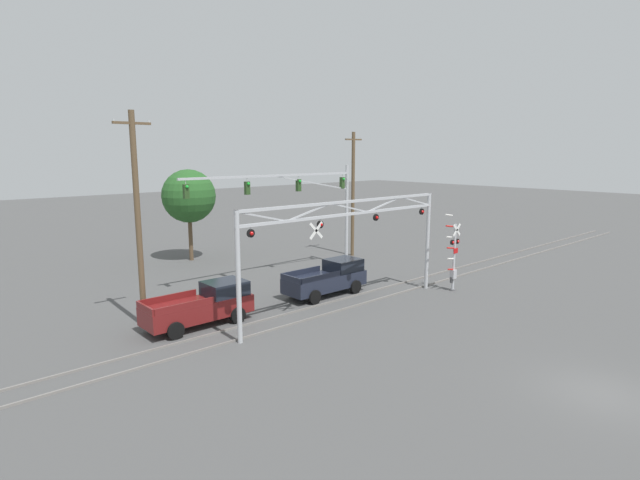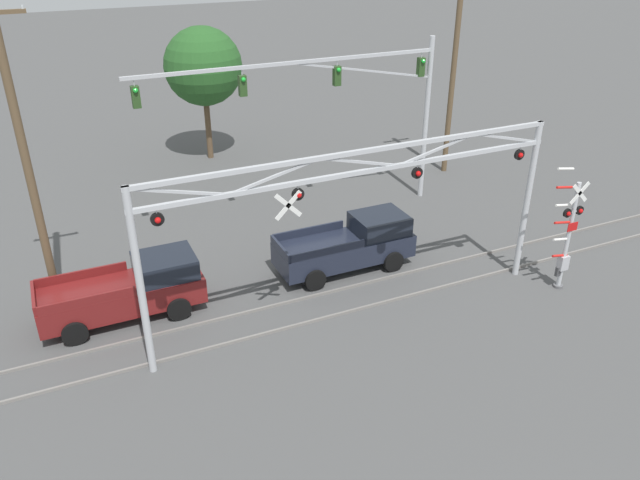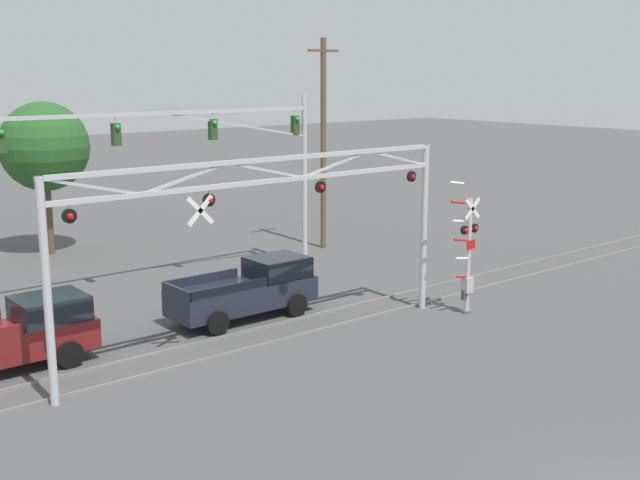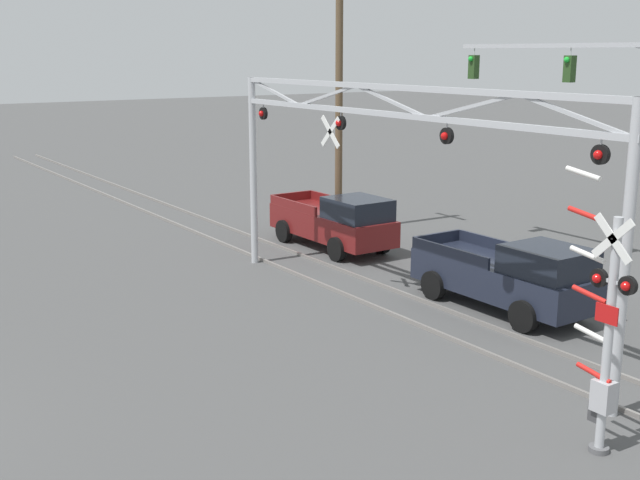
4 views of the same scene
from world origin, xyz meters
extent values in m
cube|color=gray|center=(0.00, 13.08, 0.05)|extent=(80.00, 0.08, 0.10)
cube|color=gray|center=(0.00, 14.51, 0.05)|extent=(80.00, 0.08, 0.10)
cylinder|color=#B7BABF|center=(-6.96, 12.79, 3.03)|extent=(0.23, 0.23, 6.06)
cylinder|color=#B7BABF|center=(6.96, 12.79, 3.03)|extent=(0.23, 0.23, 6.06)
cube|color=#B7BABF|center=(0.00, 12.79, 5.33)|extent=(14.14, 0.14, 0.14)
cube|color=#B7BABF|center=(0.00, 12.79, 5.99)|extent=(14.14, 0.14, 0.14)
cube|color=#B7BABF|center=(-5.57, 12.79, 5.66)|extent=(2.80, 0.08, 0.74)
cube|color=#B7BABF|center=(-2.78, 12.79, 5.66)|extent=(2.80, 0.08, 0.74)
cube|color=#B7BABF|center=(0.00, 12.79, 5.66)|extent=(2.80, 0.08, 0.74)
cube|color=#B7BABF|center=(2.78, 12.79, 5.66)|extent=(2.80, 0.08, 0.74)
cube|color=#B7BABF|center=(5.57, 12.79, 5.66)|extent=(2.80, 0.08, 0.74)
cylinder|color=black|center=(-6.24, 12.79, 4.97)|extent=(0.38, 0.10, 0.38)
sphere|color=red|center=(-6.24, 12.72, 4.97)|extent=(0.18, 0.18, 0.18)
cylinder|color=#B7BABF|center=(-6.24, 12.79, 5.21)|extent=(0.04, 0.04, 0.10)
cylinder|color=black|center=(-2.08, 12.79, 4.97)|extent=(0.38, 0.10, 0.38)
sphere|color=red|center=(-2.08, 12.72, 4.97)|extent=(0.18, 0.18, 0.18)
cylinder|color=#B7BABF|center=(-2.08, 12.79, 5.21)|extent=(0.04, 0.04, 0.10)
cylinder|color=black|center=(2.08, 12.79, 4.97)|extent=(0.38, 0.10, 0.38)
sphere|color=red|center=(2.08, 12.72, 4.97)|extent=(0.18, 0.18, 0.18)
cylinder|color=#B7BABF|center=(2.08, 12.79, 5.21)|extent=(0.04, 0.04, 0.10)
cylinder|color=black|center=(6.24, 12.79, 4.97)|extent=(0.38, 0.10, 0.38)
sphere|color=red|center=(6.24, 12.72, 4.97)|extent=(0.18, 0.18, 0.18)
cylinder|color=#B7BABF|center=(6.24, 12.79, 5.21)|extent=(0.04, 0.04, 0.10)
cube|color=white|center=(-2.43, 12.69, 4.71)|extent=(0.88, 0.03, 0.88)
cube|color=white|center=(-2.43, 12.69, 4.71)|extent=(0.88, 0.03, 0.88)
cylinder|color=black|center=(-2.43, 12.67, 4.71)|extent=(0.04, 0.04, 0.02)
cylinder|color=#B7BABF|center=(7.76, 11.35, 2.10)|extent=(0.16, 0.16, 4.20)
cylinder|color=#59595B|center=(7.76, 11.35, 0.05)|extent=(0.35, 0.35, 0.10)
cube|color=white|center=(7.76, 11.24, 3.85)|extent=(0.78, 0.03, 0.78)
cube|color=white|center=(7.76, 11.24, 3.85)|extent=(0.78, 0.03, 0.78)
cylinder|color=black|center=(7.76, 11.22, 3.85)|extent=(0.04, 0.04, 0.02)
cylinder|color=black|center=(7.48, 11.35, 3.10)|extent=(0.32, 0.09, 0.32)
sphere|color=red|center=(7.48, 11.29, 3.10)|extent=(0.16, 0.16, 0.16)
cylinder|color=black|center=(8.04, 11.35, 3.10)|extent=(0.32, 0.09, 0.32)
sphere|color=red|center=(8.04, 11.29, 3.10)|extent=(0.16, 0.16, 0.16)
cube|color=#B7BABF|center=(7.76, 11.35, 3.10)|extent=(0.64, 0.06, 0.06)
cube|color=red|center=(7.76, 11.25, 2.55)|extent=(0.44, 0.02, 0.32)
cube|color=#B2B2B7|center=(7.76, 11.35, 1.05)|extent=(0.36, 0.28, 0.56)
cylinder|color=red|center=(7.53, 11.35, 1.39)|extent=(0.70, 0.09, 0.19)
cylinder|color=white|center=(7.43, 11.35, 2.08)|extent=(0.70, 0.09, 0.19)
cylinder|color=red|center=(7.32, 11.35, 2.76)|extent=(0.70, 0.09, 0.19)
cylinder|color=white|center=(7.21, 11.35, 3.45)|extent=(0.70, 0.09, 0.19)
cylinder|color=red|center=(7.11, 11.35, 4.14)|extent=(0.70, 0.09, 0.19)
cylinder|color=white|center=(7.00, 11.35, 4.82)|extent=(0.70, 0.09, 0.19)
cube|color=#3F3F42|center=(7.64, 11.35, 0.70)|extent=(0.24, 0.12, 0.36)
cylinder|color=#B7BABF|center=(7.76, 20.81, 3.82)|extent=(0.24, 0.24, 7.63)
cube|color=#B7BABF|center=(1.00, 20.81, 7.03)|extent=(13.50, 0.14, 0.14)
cube|color=#B7BABF|center=(4.38, 20.81, 6.43)|extent=(6.77, 0.08, 1.28)
cylinder|color=#B7BABF|center=(-5.25, 20.81, 6.88)|extent=(0.04, 0.04, 0.30)
cube|color=#28471E|center=(-5.25, 20.81, 6.32)|extent=(0.30, 0.26, 0.82)
sphere|color=green|center=(-5.25, 20.65, 6.60)|extent=(0.18, 0.18, 0.18)
cylinder|color=#B7BABF|center=(-1.08, 20.81, 6.88)|extent=(0.04, 0.04, 0.30)
cube|color=#28471E|center=(-1.08, 20.81, 6.32)|extent=(0.30, 0.26, 0.82)
sphere|color=green|center=(-1.08, 20.65, 6.60)|extent=(0.18, 0.18, 0.18)
cylinder|color=#B7BABF|center=(3.09, 20.81, 6.88)|extent=(0.04, 0.04, 0.30)
cube|color=#28471E|center=(3.09, 20.81, 6.32)|extent=(0.30, 0.26, 0.82)
sphere|color=green|center=(3.09, 20.65, 6.60)|extent=(0.18, 0.18, 0.18)
cylinder|color=#B7BABF|center=(7.26, 20.81, 6.88)|extent=(0.04, 0.04, 0.30)
cube|color=#28471E|center=(7.26, 20.81, 6.32)|extent=(0.30, 0.26, 0.82)
sphere|color=green|center=(7.26, 20.65, 6.60)|extent=(0.18, 0.18, 0.18)
cube|color=#1E2333|center=(1.09, 15.92, 0.85)|extent=(5.36, 1.88, 0.88)
cube|color=black|center=(2.62, 15.92, 1.66)|extent=(2.00, 1.73, 0.73)
cube|color=#1E2333|center=(-0.01, 15.02, 1.46)|extent=(2.95, 0.08, 0.33)
cube|color=#1E2333|center=(-0.01, 16.82, 1.46)|extent=(2.95, 0.08, 0.33)
cube|color=#1E2333|center=(-1.53, 15.92, 1.46)|extent=(0.10, 1.80, 0.33)
cylinder|color=black|center=(2.76, 14.97, 0.41)|extent=(0.82, 0.24, 0.82)
cylinder|color=black|center=(2.76, 16.87, 0.41)|extent=(0.82, 0.24, 0.82)
cylinder|color=black|center=(-0.57, 14.97, 0.41)|extent=(0.82, 0.24, 0.82)
cylinder|color=black|center=(-0.57, 16.87, 0.41)|extent=(0.82, 0.24, 0.82)
cube|color=maroon|center=(-7.26, 16.11, 0.85)|extent=(5.43, 1.88, 0.88)
cube|color=black|center=(-5.71, 16.11, 1.66)|extent=(2.03, 1.73, 0.73)
cube|color=maroon|center=(-8.38, 15.21, 1.46)|extent=(3.00, 0.08, 0.33)
cube|color=maroon|center=(-8.38, 17.01, 1.46)|extent=(3.00, 0.08, 0.33)
cube|color=maroon|center=(-9.93, 16.11, 1.46)|extent=(0.10, 1.80, 0.33)
cylinder|color=black|center=(-5.58, 15.16, 0.41)|extent=(0.82, 0.24, 0.82)
cylinder|color=black|center=(-5.58, 17.06, 0.41)|extent=(0.82, 0.24, 0.82)
cylinder|color=black|center=(-8.95, 15.16, 0.41)|extent=(0.82, 0.24, 0.82)
cylinder|color=black|center=(-8.95, 17.06, 0.41)|extent=(0.82, 0.24, 0.82)
cylinder|color=brown|center=(-9.30, 17.86, 5.24)|extent=(0.28, 0.28, 10.48)
cylinder|color=silver|center=(-8.48, 17.86, 9.98)|extent=(0.08, 0.08, 0.12)
cylinder|color=brown|center=(10.80, 23.17, 5.08)|extent=(0.28, 0.28, 10.17)
cylinder|color=brown|center=(-0.18, 30.46, 1.84)|extent=(0.32, 0.32, 3.69)
sphere|color=#265623|center=(-0.18, 30.46, 5.15)|extent=(4.19, 4.19, 4.19)
camera|label=1|loc=(-18.57, -5.68, 8.52)|focal=28.00mm
camera|label=2|loc=(-8.57, -2.99, 12.32)|focal=35.00mm
camera|label=3|loc=(-14.09, -6.88, 8.58)|focal=45.00mm
camera|label=4|loc=(15.64, 0.12, 6.82)|focal=45.00mm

